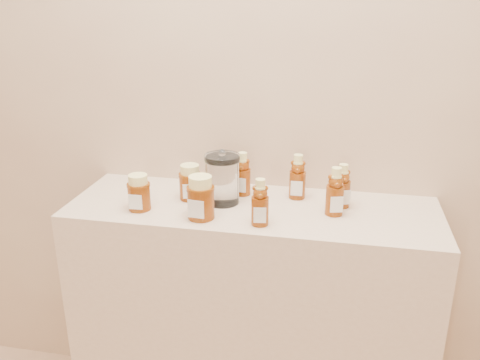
% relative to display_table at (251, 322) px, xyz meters
% --- Properties ---
extents(wall_back, '(3.50, 0.02, 2.70)m').
position_rel_display_table_xyz_m(wall_back, '(0.00, 0.20, 0.90)').
color(wall_back, tan).
rests_on(wall_back, ground).
extents(display_table, '(1.20, 0.40, 0.90)m').
position_rel_display_table_xyz_m(display_table, '(0.00, 0.00, 0.00)').
color(display_table, beige).
rests_on(display_table, ground).
extents(bear_bottle_back_left, '(0.06, 0.06, 0.17)m').
position_rel_display_table_xyz_m(bear_bottle_back_left, '(-0.05, 0.10, 0.53)').
color(bear_bottle_back_left, '#692908').
rests_on(bear_bottle_back_left, display_table).
extents(bear_bottle_back_mid, '(0.06, 0.06, 0.17)m').
position_rel_display_table_xyz_m(bear_bottle_back_mid, '(0.13, 0.10, 0.54)').
color(bear_bottle_back_mid, '#692908').
rests_on(bear_bottle_back_mid, display_table).
extents(bear_bottle_back_right, '(0.07, 0.07, 0.16)m').
position_rel_display_table_xyz_m(bear_bottle_back_right, '(0.28, 0.06, 0.53)').
color(bear_bottle_back_right, '#692908').
rests_on(bear_bottle_back_right, display_table).
extents(bear_bottle_front_left, '(0.06, 0.06, 0.16)m').
position_rel_display_table_xyz_m(bear_bottle_front_left, '(0.05, -0.13, 0.53)').
color(bear_bottle_front_left, '#692908').
rests_on(bear_bottle_front_left, display_table).
extents(bear_bottle_front_right, '(0.07, 0.07, 0.17)m').
position_rel_display_table_xyz_m(bear_bottle_front_right, '(0.26, -0.01, 0.54)').
color(bear_bottle_front_right, '#692908').
rests_on(bear_bottle_front_right, display_table).
extents(honey_jar_left, '(0.08, 0.08, 0.12)m').
position_rel_display_table_xyz_m(honey_jar_left, '(-0.35, -0.09, 0.51)').
color(honey_jar_left, '#692908').
rests_on(honey_jar_left, display_table).
extents(honey_jar_back, '(0.09, 0.09, 0.12)m').
position_rel_display_table_xyz_m(honey_jar_back, '(-0.21, 0.02, 0.51)').
color(honey_jar_back, '#692908').
rests_on(honey_jar_back, display_table).
extents(honey_jar_front, '(0.09, 0.09, 0.14)m').
position_rel_display_table_xyz_m(honey_jar_front, '(-0.14, -0.12, 0.52)').
color(honey_jar_front, '#692908').
rests_on(honey_jar_front, display_table).
extents(glass_canister, '(0.12, 0.12, 0.18)m').
position_rel_display_table_xyz_m(glass_canister, '(-0.10, 0.01, 0.54)').
color(glass_canister, white).
rests_on(glass_canister, display_table).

